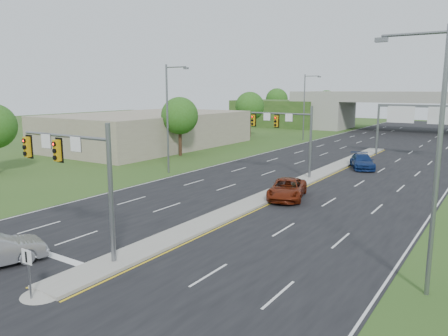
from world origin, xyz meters
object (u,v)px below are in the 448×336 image
at_px(signal_mast_near, 77,166).
at_px(overpass, 417,115).
at_px(keep_right_sign, 28,266).
at_px(car_far_a, 287,189).
at_px(sign_gantry, 424,116).
at_px(car_far_b, 362,161).
at_px(signal_mast_far, 289,129).

height_order(signal_mast_near, overpass, overpass).
relative_size(keep_right_sign, car_far_a, 0.40).
height_order(keep_right_sign, sign_gantry, sign_gantry).
bearing_deg(car_far_b, signal_mast_far, -144.55).
distance_m(keep_right_sign, car_far_b, 38.04).
distance_m(car_far_a, car_far_b, 16.68).
height_order(overpass, car_far_a, overpass).
bearing_deg(car_far_a, signal_mast_far, 98.58).
bearing_deg(keep_right_sign, car_far_a, 85.97).
height_order(keep_right_sign, car_far_a, keep_right_sign).
bearing_deg(signal_mast_near, overpass, 88.38).
height_order(signal_mast_near, keep_right_sign, signal_mast_near).
bearing_deg(car_far_a, keep_right_sign, -110.20).
relative_size(signal_mast_near, sign_gantry, 0.60).
distance_m(signal_mast_far, keep_right_sign, 29.71).
height_order(signal_mast_far, keep_right_sign, signal_mast_far).
relative_size(signal_mast_far, sign_gantry, 0.60).
bearing_deg(signal_mast_far, signal_mast_near, -90.00).
bearing_deg(sign_gantry, signal_mast_far, -114.11).
relative_size(signal_mast_near, car_far_a, 1.26).
bearing_deg(car_far_a, car_far_b, 69.86).
height_order(sign_gantry, overpass, overpass).
bearing_deg(car_far_b, car_far_a, -118.41).
bearing_deg(overpass, sign_gantry, -79.21).
xyz_separation_m(keep_right_sign, sign_gantry, (6.68, 49.45, 3.72)).
relative_size(signal_mast_far, car_far_a, 1.26).
height_order(signal_mast_far, car_far_b, signal_mast_far).
bearing_deg(signal_mast_far, keep_right_sign, -85.61).
relative_size(overpass, car_far_a, 14.41).
bearing_deg(overpass, signal_mast_near, -91.62).
bearing_deg(signal_mast_near, signal_mast_far, 90.00).
height_order(signal_mast_far, sign_gantry, signal_mast_far).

